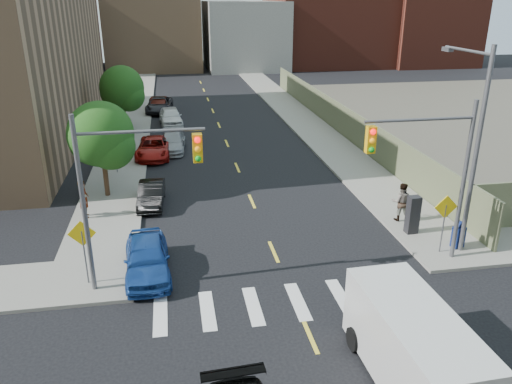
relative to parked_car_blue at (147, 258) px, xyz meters
name	(u,v)px	position (x,y,z in m)	size (l,w,h in m)	color
ground	(327,376)	(5.50, -7.00, -0.76)	(160.00, 160.00, 0.00)	black
sidewalk_nw	(135,106)	(-2.25, 34.50, -0.69)	(3.50, 73.00, 0.15)	gray
sidewalk_ne	(281,101)	(13.25, 34.50, -0.69)	(3.50, 73.00, 0.15)	gray
fence_north	(337,117)	(15.10, 21.00, 0.49)	(0.12, 44.00, 2.50)	#686E4D
bg_bldg_west	(43,30)	(-16.50, 63.00, 5.24)	(14.00, 18.00, 12.00)	#592319
bg_bldg_midwest	(153,18)	(-0.50, 65.00, 6.74)	(14.00, 16.00, 15.00)	#8C6B4C
bg_bldg_center	(244,35)	(13.50, 63.00, 4.24)	(12.00, 16.00, 10.00)	gray
bg_bldg_east	(326,14)	(27.50, 65.00, 7.24)	(18.00, 18.00, 16.00)	#592319
bg_bldg_fareast	(424,7)	(43.50, 63.00, 8.24)	(14.00, 16.00, 18.00)	#592319
signal_nw	(124,180)	(-0.48, -1.00, 3.77)	(4.59, 0.30, 7.00)	#59595E
signal_ne	(432,163)	(11.48, -1.00, 3.77)	(4.59, 0.30, 7.00)	#59595E
streetlight_ne	(473,137)	(13.70, -0.10, 4.46)	(0.25, 3.70, 9.00)	#59595E
warn_sign_nw	(83,241)	(-2.30, -0.50, 1.23)	(1.06, 0.06, 2.83)	#59595E
warn_sign_ne	(445,213)	(12.70, -0.50, 1.23)	(1.06, 0.06, 2.83)	#59595E
warn_sign_midwest	(114,144)	(-2.30, 13.00, 1.23)	(1.06, 0.06, 2.83)	#59595E
tree_west_near	(101,138)	(-2.50, 9.05, 2.72)	(3.66, 3.64, 5.52)	#332114
tree_west_far	(122,90)	(-2.50, 24.05, 2.72)	(3.66, 3.64, 5.52)	#332114
parked_car_blue	(147,258)	(0.00, 0.00, 0.00)	(1.80, 4.46, 1.52)	#1A4291
parked_car_black	(151,194)	(0.00, 7.48, -0.14)	(1.31, 3.77, 1.24)	black
parked_car_red	(154,148)	(0.00, 16.37, -0.07)	(2.29, 4.96, 1.38)	maroon
parked_car_silver	(172,142)	(1.30, 17.72, -0.10)	(1.85, 4.55, 1.32)	#929498
parked_car_white	(171,116)	(1.30, 25.69, 0.03)	(1.87, 4.64, 1.58)	silver
parked_car_maroon	(159,105)	(0.20, 31.53, -0.06)	(1.49, 4.28, 1.41)	#3C120C
parked_car_grey	(159,105)	(0.27, 31.30, -0.04)	(2.40, 5.21, 1.45)	black
cargo_van	(410,343)	(7.78, -7.52, 0.55)	(2.41, 5.51, 2.50)	silver
mailbox	(459,234)	(13.72, -0.19, -0.01)	(0.61, 0.53, 1.25)	navy
payphone	(413,215)	(12.32, 1.52, 0.31)	(0.55, 0.45, 1.85)	black
pedestrian_west	(84,199)	(-3.28, 6.10, 0.38)	(0.72, 0.47, 1.98)	gray
pedestrian_east	(401,202)	(12.40, 2.97, 0.38)	(0.96, 0.75, 1.98)	gray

